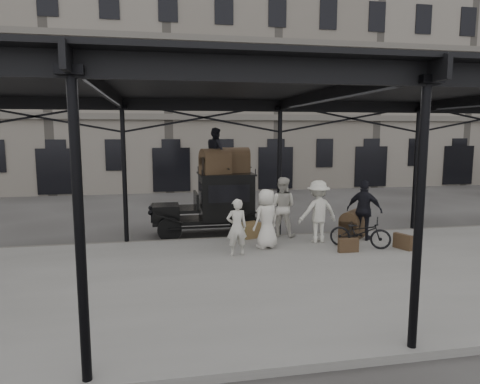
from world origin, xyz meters
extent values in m
plane|color=#383533|center=(0.00, 0.00, 0.00)|extent=(120.00, 120.00, 0.00)
cube|color=slate|center=(0.00, -2.00, 0.07)|extent=(28.00, 8.00, 0.15)
cylinder|color=black|center=(0.00, 2.00, 2.15)|extent=(0.14, 0.14, 4.30)
cylinder|color=black|center=(0.00, -5.80, 2.15)|extent=(0.14, 0.14, 4.30)
cube|color=black|center=(0.00, 2.00, 4.48)|extent=(22.00, 0.10, 0.45)
cube|color=black|center=(0.00, -5.80, 4.48)|extent=(22.00, 0.10, 0.45)
cube|color=black|center=(0.00, -1.70, 4.65)|extent=(22.50, 9.00, 0.08)
cube|color=silver|center=(0.00, -1.70, 4.72)|extent=(18.00, 7.00, 0.04)
cube|color=slate|center=(0.00, 18.00, 7.00)|extent=(64.00, 8.00, 14.00)
cylinder|color=black|center=(-3.65, 2.32, 0.40)|extent=(0.80, 0.10, 0.80)
cylinder|color=black|center=(-3.65, 3.76, 0.40)|extent=(0.80, 0.10, 0.80)
cylinder|color=black|center=(-1.05, 2.32, 0.40)|extent=(0.80, 0.10, 0.80)
cylinder|color=black|center=(-1.05, 3.76, 0.40)|extent=(0.80, 0.10, 0.80)
cube|color=black|center=(-2.40, 3.04, 0.55)|extent=(3.60, 1.25, 0.12)
cube|color=black|center=(-3.75, 3.04, 0.85)|extent=(0.90, 1.00, 0.55)
cube|color=black|center=(-4.22, 3.04, 0.85)|extent=(0.06, 0.70, 0.55)
cube|color=black|center=(-2.95, 3.04, 0.95)|extent=(0.70, 1.30, 0.10)
cube|color=black|center=(-1.65, 3.04, 1.35)|extent=(1.80, 1.45, 1.55)
cube|color=black|center=(-1.65, 2.31, 1.55)|extent=(1.40, 0.02, 0.60)
cube|color=black|center=(-1.65, 3.04, 2.15)|extent=(1.90, 1.55, 0.06)
imported|color=beige|center=(-1.84, -0.14, 0.95)|extent=(0.61, 0.42, 1.61)
imported|color=beige|center=(0.04, 1.80, 1.14)|extent=(1.20, 1.11, 1.98)
imported|color=beige|center=(-0.83, 0.47, 1.04)|extent=(1.03, 0.90, 1.78)
imported|color=black|center=(2.50, 0.83, 1.12)|extent=(1.15, 1.11, 1.93)
imported|color=beige|center=(0.92, 0.81, 1.13)|extent=(1.34, 0.86, 1.96)
imported|color=black|center=(1.95, -0.04, 0.62)|extent=(1.86, 1.41, 0.94)
imported|color=black|center=(-2.00, 2.94, 2.97)|extent=(0.76, 0.88, 1.57)
cube|color=brown|center=(-1.02, 1.80, 0.40)|extent=(0.73, 0.64, 0.50)
cube|color=#493222|center=(3.12, -0.44, 0.38)|extent=(0.35, 0.61, 0.45)
cube|color=#493222|center=(1.38, -0.45, 0.35)|extent=(0.60, 0.15, 0.40)
camera|label=1|loc=(-3.94, -11.66, 3.58)|focal=32.00mm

